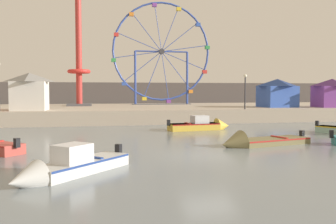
% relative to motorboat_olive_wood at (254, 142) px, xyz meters
% --- Properties ---
extents(ground_plane, '(240.00, 240.00, 0.00)m').
position_rel_motorboat_olive_wood_xyz_m(ground_plane, '(-3.40, -2.48, -0.19)').
color(ground_plane, slate).
extents(quay_promenade, '(110.00, 19.08, 1.27)m').
position_rel_motorboat_olive_wood_xyz_m(quay_promenade, '(-3.40, 22.95, 0.45)').
color(quay_promenade, tan).
rests_on(quay_promenade, ground_plane).
extents(distant_town_skyline, '(140.00, 3.00, 4.40)m').
position_rel_motorboat_olive_wood_xyz_m(distant_town_skyline, '(-3.40, 44.72, 2.01)').
color(distant_town_skyline, '#564C47').
rests_on(distant_town_skyline, ground_plane).
extents(motorboat_olive_wood, '(5.77, 2.80, 1.45)m').
position_rel_motorboat_olive_wood_xyz_m(motorboat_olive_wood, '(0.00, 0.00, 0.00)').
color(motorboat_olive_wood, olive).
rests_on(motorboat_olive_wood, ground_plane).
extents(motorboat_mustard_yellow, '(5.21, 1.88, 1.49)m').
position_rel_motorboat_olive_wood_xyz_m(motorboat_mustard_yellow, '(-0.28, 8.59, 0.16)').
color(motorboat_mustard_yellow, gold).
rests_on(motorboat_mustard_yellow, ground_plane).
extents(motorboat_pale_grey, '(4.38, 4.65, 1.46)m').
position_rel_motorboat_olive_wood_xyz_m(motorboat_pale_grey, '(-9.69, -5.56, 0.14)').
color(motorboat_pale_grey, silver).
rests_on(motorboat_pale_grey, ground_plane).
extents(ferris_wheel_blue_frame, '(12.78, 1.20, 13.07)m').
position_rel_motorboat_olive_wood_xyz_m(ferris_wheel_blue_frame, '(0.09, 28.20, 7.65)').
color(ferris_wheel_blue_frame, '#334CA8').
rests_on(ferris_wheel_blue_frame, quay_promenade).
extents(drop_tower_red_tower, '(2.80, 2.80, 16.43)m').
position_rel_motorboat_olive_wood_xyz_m(drop_tower_red_tower, '(-10.16, 25.68, 7.40)').
color(drop_tower_red_tower, '#BC332D').
rests_on(drop_tower_red_tower, quay_promenade).
extents(carnival_booth_blue_tent, '(3.99, 3.60, 3.02)m').
position_rel_motorboat_olive_wood_xyz_m(carnival_booth_blue_tent, '(10.81, 17.84, 2.66)').
color(carnival_booth_blue_tent, '#3356B7').
rests_on(carnival_booth_blue_tent, quay_promenade).
extents(carnival_booth_white_ticket, '(3.39, 3.01, 3.36)m').
position_rel_motorboat_olive_wood_xyz_m(carnival_booth_white_ticket, '(-14.19, 16.13, 2.83)').
color(carnival_booth_white_ticket, silver).
rests_on(carnival_booth_white_ticket, quay_promenade).
extents(carnival_booth_purple_stall, '(3.98, 3.56, 3.03)m').
position_rel_motorboat_olive_wood_xyz_m(carnival_booth_purple_stall, '(16.43, 16.47, 2.66)').
color(carnival_booth_purple_stall, purple).
rests_on(carnival_booth_purple_stall, quay_promenade).
extents(promenade_lamp_near, '(0.32, 0.32, 3.32)m').
position_rel_motorboat_olive_wood_xyz_m(promenade_lamp_near, '(5.48, 14.05, 3.30)').
color(promenade_lamp_near, '#2D2D33').
rests_on(promenade_lamp_near, quay_promenade).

